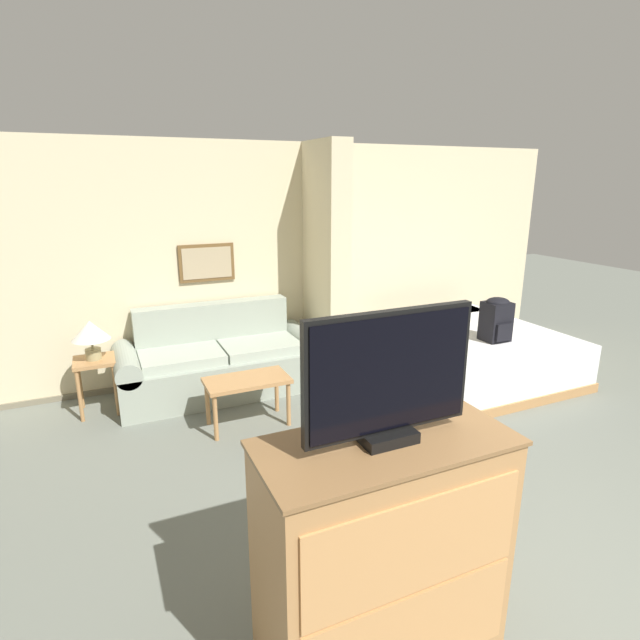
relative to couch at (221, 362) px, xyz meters
name	(u,v)px	position (x,y,z in m)	size (l,w,h in m)	color
ground_plane	(630,640)	(1.11, -3.85, -0.32)	(20.00, 20.00, 0.00)	slate
wall_back	(299,258)	(1.11, 0.48, 0.97)	(7.14, 0.16, 2.60)	beige
wall_partition_pillar	(326,263)	(1.25, 0.03, 0.98)	(0.24, 0.78, 2.60)	beige
couch	(221,362)	(0.00, 0.00, 0.00)	(2.12, 0.84, 0.91)	#99A393
coffee_table	(247,385)	(0.03, -0.89, 0.07)	(0.75, 0.40, 0.46)	#B27F4C
side_table	(95,370)	(-1.21, -0.03, 0.11)	(0.38, 0.38, 0.54)	#B27F4C
table_lamp	(91,332)	(-1.21, -0.03, 0.49)	(0.35, 0.35, 0.38)	tan
tv_dresser	(382,549)	(-0.03, -3.35, 0.23)	(1.15, 0.53, 1.11)	#B27F4C
tv	(389,378)	(-0.03, -3.35, 1.08)	(0.78, 0.16, 0.58)	black
bed	(465,351)	(2.73, -0.66, -0.06)	(1.84, 2.08, 0.52)	#B27F4C
backpack	(496,318)	(2.75, -1.09, 0.44)	(0.27, 0.27, 0.47)	black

